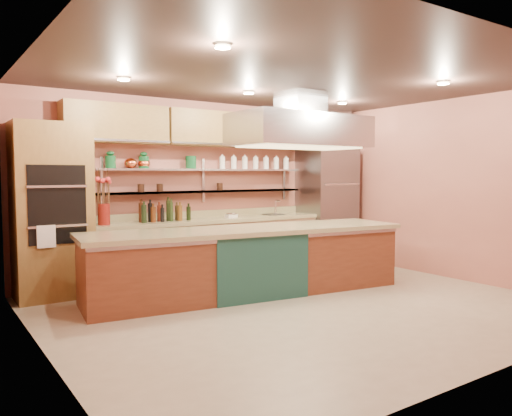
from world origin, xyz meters
TOP-DOWN VIEW (x-y plane):
  - floor at (0.00, 0.00)m, footprint 6.00×5.00m
  - ceiling at (0.00, 0.00)m, footprint 6.00×5.00m
  - wall_back at (0.00, 2.50)m, footprint 6.00×0.04m
  - wall_front at (0.00, -2.50)m, footprint 6.00×0.04m
  - wall_left at (-3.00, 0.00)m, footprint 0.04×5.00m
  - wall_right at (3.00, 0.00)m, footprint 0.04×5.00m
  - oven_stack at (-2.45, 2.18)m, footprint 0.95×0.64m
  - refrigerator at (2.35, 2.14)m, footprint 0.95×0.72m
  - back_counter at (-0.05, 2.20)m, footprint 3.84×0.64m
  - wall_shelf_lower at (-0.05, 2.37)m, footprint 3.60×0.26m
  - wall_shelf_upper at (-0.05, 2.37)m, footprint 3.60×0.26m
  - upper_cabinets at (0.00, 2.32)m, footprint 4.60×0.36m
  - range_hood at (0.68, 0.89)m, footprint 2.00×1.00m
  - ceiling_downlights at (0.00, 0.20)m, footprint 4.00×2.80m
  - island at (-0.22, 0.89)m, footprint 4.42×1.51m
  - flower_vase at (-1.78, 2.15)m, footprint 0.19×0.19m
  - oil_bottle_cluster at (-0.86, 2.15)m, footprint 0.84×0.29m
  - kitchen_scale at (0.29, 2.15)m, footprint 0.21×0.19m
  - bar_faucet at (1.25, 2.25)m, footprint 0.04×0.04m
  - copper_kettle at (-1.30, 2.37)m, footprint 0.19×0.19m
  - green_canister at (-0.32, 2.37)m, footprint 0.19×0.19m

SIDE VIEW (x-z plane):
  - floor at x=0.00m, z-range -0.02..0.00m
  - island at x=-0.22m, z-range 0.00..0.90m
  - back_counter at x=-0.05m, z-range 0.00..0.93m
  - kitchen_scale at x=0.29m, z-range 0.93..1.03m
  - refrigerator at x=2.35m, z-range 0.00..2.10m
  - bar_faucet at x=1.25m, z-range 0.93..1.17m
  - oil_bottle_cluster at x=-0.86m, z-range 0.93..1.20m
  - flower_vase at x=-1.78m, z-range 0.93..1.23m
  - oven_stack at x=-2.45m, z-range 0.00..2.30m
  - wall_shelf_lower at x=-0.05m, z-range 1.34..1.36m
  - wall_back at x=0.00m, z-range 0.00..2.80m
  - wall_front at x=0.00m, z-range 0.00..2.80m
  - wall_left at x=-3.00m, z-range 0.00..2.80m
  - wall_right at x=3.00m, z-range 0.00..2.80m
  - wall_shelf_upper at x=-0.05m, z-range 1.69..1.71m
  - copper_kettle at x=-1.30m, z-range 1.71..1.87m
  - green_canister at x=-0.32m, z-range 1.71..1.91m
  - range_hood at x=0.68m, z-range 2.02..2.48m
  - upper_cabinets at x=0.00m, z-range 2.08..2.62m
  - ceiling_downlights at x=0.00m, z-range 2.76..2.78m
  - ceiling at x=0.00m, z-range 2.79..2.81m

